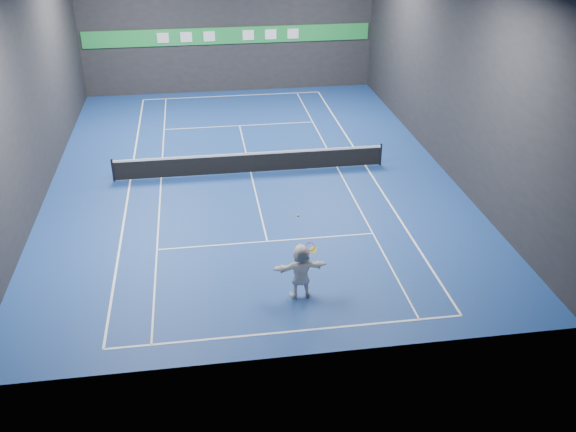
{
  "coord_description": "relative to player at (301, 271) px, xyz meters",
  "views": [
    {
      "loc": [
        -2.33,
        -27.21,
        12.25
      ],
      "look_at": [
        0.66,
        -7.28,
        1.5
      ],
      "focal_mm": 40.0,
      "sensor_mm": 36.0,
      "label": 1
    }
  ],
  "objects": [
    {
      "name": "sideline_singles_right",
      "position": [
        3.45,
        10.05,
        -0.95
      ],
      "size": [
        0.06,
        23.78,
        0.01
      ],
      "primitive_type": "cube",
      "color": "white",
      "rests_on": "ground"
    },
    {
      "name": "wall_back",
      "position": [
        -0.66,
        23.05,
        3.55
      ],
      "size": [
        18.0,
        0.1,
        9.0
      ],
      "primitive_type": "cube",
      "color": "black",
      "rests_on": "ground"
    },
    {
      "name": "tennis_ball",
      "position": [
        -0.1,
        0.01,
        2.02
      ],
      "size": [
        0.07,
        0.07,
        0.07
      ],
      "primitive_type": "sphere",
      "color": "#CFF528",
      "rests_on": "player"
    },
    {
      "name": "baseline_far",
      "position": [
        -0.66,
        21.94,
        -0.95
      ],
      "size": [
        10.98,
        0.08,
        0.01
      ],
      "primitive_type": "cube",
      "color": "white",
      "rests_on": "ground"
    },
    {
      "name": "service_line_near",
      "position": [
        -0.66,
        3.65,
        -0.95
      ],
      "size": [
        8.23,
        0.06,
        0.01
      ],
      "primitive_type": "cube",
      "color": "white",
      "rests_on": "ground"
    },
    {
      "name": "tennis_racket",
      "position": [
        0.31,
        0.05,
        0.78
      ],
      "size": [
        0.5,
        0.35,
        0.69
      ],
      "color": "red",
      "rests_on": "player"
    },
    {
      "name": "sponsor_banner",
      "position": [
        -0.66,
        22.99,
        2.55
      ],
      "size": [
        17.64,
        0.11,
        1.0
      ],
      "color": "green",
      "rests_on": "wall_back"
    },
    {
      "name": "baseline_near",
      "position": [
        -0.66,
        -1.84,
        -0.95
      ],
      "size": [
        10.98,
        0.08,
        0.01
      ],
      "primitive_type": "cube",
      "color": "white",
      "rests_on": "ground"
    },
    {
      "name": "ground",
      "position": [
        -0.66,
        10.05,
        -0.95
      ],
      "size": [
        26.0,
        26.0,
        0.0
      ],
      "primitive_type": "plane",
      "color": "navy",
      "rests_on": "ground"
    },
    {
      "name": "player",
      "position": [
        0.0,
        0.0,
        0.0
      ],
      "size": [
        1.8,
        0.67,
        1.91
      ],
      "primitive_type": "imported",
      "rotation": [
        0.0,
        0.0,
        3.2
      ],
      "color": "white",
      "rests_on": "ground"
    },
    {
      "name": "wall_front",
      "position": [
        -0.66,
        -2.95,
        3.55
      ],
      "size": [
        18.0,
        0.1,
        9.0
      ],
      "primitive_type": "cube",
      "color": "black",
      "rests_on": "ground"
    },
    {
      "name": "sideline_doubles_right",
      "position": [
        4.83,
        10.05,
        -0.95
      ],
      "size": [
        0.08,
        23.78,
        0.01
      ],
      "primitive_type": "cube",
      "color": "white",
      "rests_on": "ground"
    },
    {
      "name": "sideline_singles_left",
      "position": [
        -4.77,
        10.05,
        -0.95
      ],
      "size": [
        0.06,
        23.78,
        0.01
      ],
      "primitive_type": "cube",
      "color": "white",
      "rests_on": "ground"
    },
    {
      "name": "tennis_net",
      "position": [
        -0.66,
        10.05,
        -0.41
      ],
      "size": [
        12.5,
        0.1,
        1.07
      ],
      "color": "black",
      "rests_on": "ground"
    },
    {
      "name": "center_service_line",
      "position": [
        -0.66,
        10.05,
        -0.95
      ],
      "size": [
        0.06,
        12.8,
        0.01
      ],
      "primitive_type": "cube",
      "color": "white",
      "rests_on": "ground"
    },
    {
      "name": "wall_left",
      "position": [
        -9.66,
        10.05,
        3.55
      ],
      "size": [
        0.1,
        26.0,
        9.0
      ],
      "primitive_type": "cube",
      "color": "black",
      "rests_on": "ground"
    },
    {
      "name": "service_line_far",
      "position": [
        -0.66,
        16.45,
        -0.95
      ],
      "size": [
        8.23,
        0.06,
        0.01
      ],
      "primitive_type": "cube",
      "color": "white",
      "rests_on": "ground"
    },
    {
      "name": "sideline_doubles_left",
      "position": [
        -6.15,
        10.05,
        -0.95
      ],
      "size": [
        0.08,
        23.78,
        0.01
      ],
      "primitive_type": "cube",
      "color": "white",
      "rests_on": "ground"
    },
    {
      "name": "wall_right",
      "position": [
        8.34,
        10.05,
        3.55
      ],
      "size": [
        0.1,
        26.0,
        9.0
      ],
      "primitive_type": "cube",
      "color": "black",
      "rests_on": "ground"
    }
  ]
}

